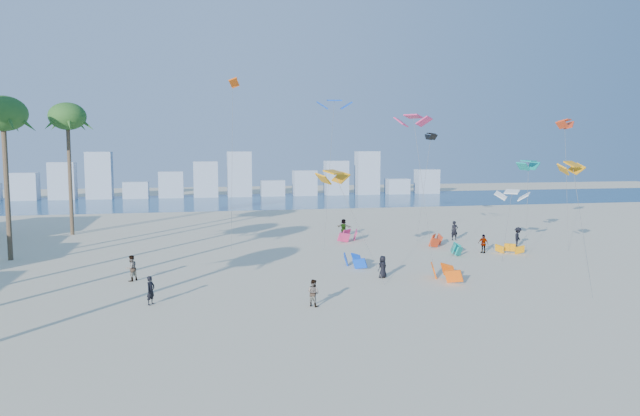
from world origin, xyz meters
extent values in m
plane|color=beige|center=(0.00, 0.00, 0.00)|extent=(220.00, 220.00, 0.00)
plane|color=navy|center=(0.00, 72.00, 0.01)|extent=(220.00, 220.00, 0.00)
imported|color=black|center=(-9.23, 6.32, 0.86)|extent=(0.68, 0.75, 1.71)
imported|color=gray|center=(0.10, 4.04, 0.80)|extent=(0.97, 0.98, 1.59)
imported|color=black|center=(6.38, 10.39, 0.79)|extent=(0.92, 0.82, 1.59)
imported|color=gray|center=(18.06, 18.06, 0.83)|extent=(0.89, 1.03, 1.66)
imported|color=black|center=(22.47, 19.89, 0.95)|extent=(1.34, 1.40, 1.91)
imported|color=gray|center=(8.48, 30.19, 0.90)|extent=(1.67, 1.40, 1.80)
imported|color=black|center=(18.63, 25.24, 0.96)|extent=(0.71, 0.48, 1.92)
imported|color=gray|center=(-11.01, 12.98, 0.91)|extent=(1.11, 1.11, 1.81)
cylinder|color=#595959|center=(4.44, 9.86, 3.75)|extent=(2.85, 3.24, 7.52)
cylinder|color=#595959|center=(10.55, 13.44, 5.85)|extent=(0.15, 5.23, 11.71)
cylinder|color=#595959|center=(21.00, 16.10, 4.03)|extent=(1.62, 2.75, 8.07)
cylinder|color=#595959|center=(-3.17, 26.63, 7.84)|extent=(0.68, 4.59, 15.69)
cylinder|color=#595959|center=(16.18, 27.32, 5.32)|extent=(2.91, 3.88, 10.65)
cylinder|color=#595959|center=(18.97, 15.73, 2.71)|extent=(2.59, 3.29, 5.43)
cylinder|color=#595959|center=(5.78, 25.06, 6.90)|extent=(2.30, 5.69, 13.81)
cylinder|color=#595959|center=(26.94, 19.44, 5.88)|extent=(1.81, 4.07, 11.77)
cylinder|color=#595959|center=(18.39, 5.14, 4.03)|extent=(2.20, 5.73, 8.08)
cylinder|color=brown|center=(-21.56, 23.00, 5.97)|extent=(0.40, 0.40, 11.95)
ellipsoid|color=#2B5D21|center=(-21.56, 23.00, 11.95)|extent=(3.80, 3.80, 2.85)
cylinder|color=brown|center=(-19.46, 37.00, 6.22)|extent=(0.40, 0.40, 12.44)
ellipsoid|color=#2B5D21|center=(-19.46, 37.00, 12.44)|extent=(3.80, 3.80, 2.85)
cube|color=#9EADBF|center=(-35.80, 82.00, 2.40)|extent=(4.40, 3.00, 4.80)
cube|color=#9EADBF|center=(-29.60, 82.00, 3.30)|extent=(4.40, 3.00, 6.60)
cube|color=#9EADBF|center=(-23.40, 82.00, 4.20)|extent=(4.40, 3.00, 8.40)
cube|color=#9EADBF|center=(-17.20, 82.00, 1.50)|extent=(4.40, 3.00, 3.00)
cube|color=#9EADBF|center=(-11.00, 82.00, 2.40)|extent=(4.40, 3.00, 4.80)
cube|color=#9EADBF|center=(-4.80, 82.00, 3.30)|extent=(4.40, 3.00, 6.60)
cube|color=#9EADBF|center=(1.40, 82.00, 4.20)|extent=(4.40, 3.00, 8.40)
cube|color=#9EADBF|center=(7.60, 82.00, 1.50)|extent=(4.40, 3.00, 3.00)
cube|color=#9EADBF|center=(13.80, 82.00, 2.40)|extent=(4.40, 3.00, 4.80)
cube|color=#9EADBF|center=(20.00, 82.00, 3.30)|extent=(4.40, 3.00, 6.60)
cube|color=#9EADBF|center=(26.20, 82.00, 4.20)|extent=(4.40, 3.00, 8.40)
cube|color=#9EADBF|center=(32.40, 82.00, 1.50)|extent=(4.40, 3.00, 3.00)
cube|color=#9EADBF|center=(38.60, 82.00, 2.40)|extent=(4.40, 3.00, 4.80)
camera|label=1|loc=(-6.43, -29.17, 9.29)|focal=33.23mm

